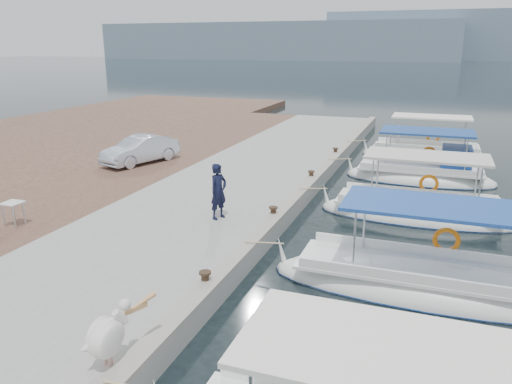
% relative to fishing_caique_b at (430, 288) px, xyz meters
% --- Properties ---
extents(ground, '(400.00, 400.00, 0.00)m').
position_rel_fishing_caique_b_xyz_m(ground, '(-4.49, 1.12, -0.12)').
color(ground, black).
rests_on(ground, ground).
extents(concrete_quay, '(6.00, 40.00, 0.50)m').
position_rel_fishing_caique_b_xyz_m(concrete_quay, '(-7.49, 6.12, 0.13)').
color(concrete_quay, gray).
rests_on(concrete_quay, ground).
extents(quay_curb, '(0.44, 40.00, 0.12)m').
position_rel_fishing_caique_b_xyz_m(quay_curb, '(-4.71, 6.12, 0.44)').
color(quay_curb, gray).
rests_on(quay_curb, concrete_quay).
extents(cobblestone_strip, '(4.00, 40.00, 0.50)m').
position_rel_fishing_caique_b_xyz_m(cobblestone_strip, '(-12.49, 6.12, 0.13)').
color(cobblestone_strip, '#50342A').
rests_on(cobblestone_strip, ground).
extents(fishing_caique_b, '(7.80, 2.22, 2.83)m').
position_rel_fishing_caique_b_xyz_m(fishing_caique_b, '(0.00, 0.00, 0.00)').
color(fishing_caique_b, white).
rests_on(fishing_caique_b, ground).
extents(fishing_caique_c, '(6.65, 2.13, 2.83)m').
position_rel_fishing_caique_b_xyz_m(fishing_caique_c, '(-0.57, 5.53, 0.00)').
color(fishing_caique_c, white).
rests_on(fishing_caique_c, ground).
extents(fishing_caique_d, '(6.38, 2.38, 2.83)m').
position_rel_fishing_caique_b_xyz_m(fishing_caique_d, '(-0.60, 10.74, 0.07)').
color(fishing_caique_d, white).
rests_on(fishing_caique_d, ground).
extents(fishing_caique_e, '(6.53, 2.14, 2.83)m').
position_rel_fishing_caique_b_xyz_m(fishing_caique_e, '(-0.63, 15.57, 0.00)').
color(fishing_caique_e, white).
rests_on(fishing_caique_e, ground).
extents(mooring_bollards, '(0.28, 20.28, 0.33)m').
position_rel_fishing_caique_b_xyz_m(mooring_bollards, '(-4.84, 2.62, 0.57)').
color(mooring_bollards, black).
rests_on(mooring_bollards, concrete_quay).
extents(pelican, '(0.84, 1.41, 1.11)m').
position_rel_fishing_caique_b_xyz_m(pelican, '(-5.07, -5.62, 0.95)').
color(pelican, tan).
rests_on(pelican, concrete_quay).
extents(fisherman, '(0.62, 0.75, 1.76)m').
position_rel_fishing_caique_b_xyz_m(fisherman, '(-6.40, 1.89, 1.25)').
color(fisherman, black).
rests_on(fisherman, concrete_quay).
extents(parked_car, '(2.43, 4.00, 1.24)m').
position_rel_fishing_caique_b_xyz_m(parked_car, '(-12.93, 7.69, 1.00)').
color(parked_car, silver).
rests_on(parked_car, cobblestone_strip).
extents(folding_table, '(0.55, 0.55, 0.73)m').
position_rel_fishing_caique_b_xyz_m(folding_table, '(-11.94, -0.81, 0.90)').
color(folding_table, silver).
rests_on(folding_table, cobblestone_strip).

